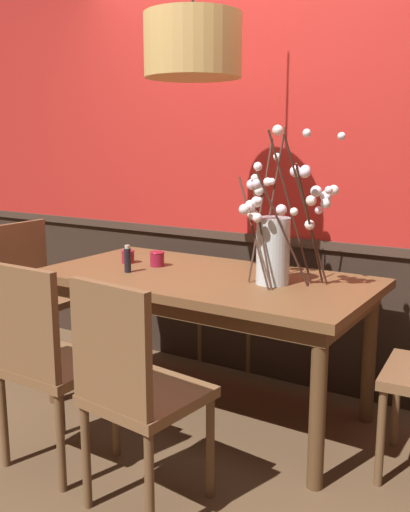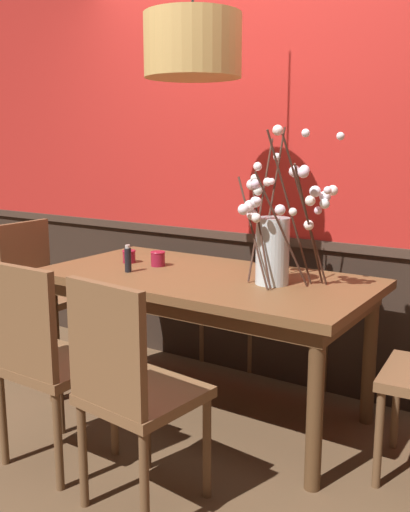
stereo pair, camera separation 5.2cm
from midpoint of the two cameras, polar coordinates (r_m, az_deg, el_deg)
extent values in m
plane|color=brown|center=(3.30, 0.46, -14.98)|extent=(24.00, 24.00, 0.00)
cube|color=#2D2119|center=(3.68, 6.08, -5.07)|extent=(5.23, 0.12, 0.86)
cube|color=#3E2E24|center=(3.58, 6.15, 1.83)|extent=(5.23, 0.14, 0.05)
cube|color=#B2231E|center=(3.56, 6.58, 17.97)|extent=(5.23, 0.12, 2.05)
cube|color=brown|center=(3.05, 0.49, -2.31)|extent=(1.75, 0.90, 0.05)
cube|color=brown|center=(3.06, 0.48, -3.44)|extent=(1.64, 0.79, 0.08)
cylinder|color=brown|center=(3.39, -14.29, -8.04)|extent=(0.07, 0.07, 0.72)
cylinder|color=brown|center=(2.53, 11.39, -14.65)|extent=(0.07, 0.07, 0.72)
cylinder|color=brown|center=(3.88, -6.42, -5.29)|extent=(0.07, 0.07, 0.72)
cylinder|color=brown|center=(3.16, 16.38, -9.55)|extent=(0.07, 0.07, 0.72)
cube|color=brown|center=(3.68, 11.00, -5.00)|extent=(0.44, 0.45, 0.04)
cube|color=brown|center=(3.80, 12.43, -0.79)|extent=(0.39, 0.06, 0.44)
cylinder|color=brown|center=(3.53, 12.14, -9.75)|extent=(0.04, 0.04, 0.42)
cylinder|color=brown|center=(3.68, 7.09, -8.70)|extent=(0.04, 0.04, 0.42)
cylinder|color=brown|center=(3.84, 14.48, -8.10)|extent=(0.04, 0.04, 0.42)
cylinder|color=brown|center=(3.98, 9.75, -7.22)|extent=(0.04, 0.04, 0.42)
cube|color=brown|center=(2.74, -13.90, -10.37)|extent=(0.43, 0.41, 0.04)
cube|color=brown|center=(2.55, -17.19, -6.12)|extent=(0.40, 0.04, 0.47)
cylinder|color=brown|center=(3.06, -13.64, -12.92)|extent=(0.04, 0.04, 0.44)
cylinder|color=brown|center=(2.83, -8.44, -14.83)|extent=(0.04, 0.04, 0.44)
cylinder|color=brown|center=(2.87, -18.83, -14.95)|extent=(0.04, 0.04, 0.44)
cylinder|color=brown|center=(2.61, -13.71, -17.34)|extent=(0.04, 0.04, 0.44)
cube|color=brown|center=(3.92, -14.92, -4.12)|extent=(0.44, 0.43, 0.04)
cube|color=brown|center=(4.00, -17.01, -0.12)|extent=(0.04, 0.41, 0.47)
cylinder|color=brown|center=(3.98, -10.96, -7.25)|extent=(0.04, 0.04, 0.43)
cylinder|color=brown|center=(3.74, -14.87, -8.64)|extent=(0.04, 0.04, 0.43)
cylinder|color=brown|center=(4.23, -14.65, -6.28)|extent=(0.04, 0.04, 0.43)
cylinder|color=brown|center=(4.01, -18.51, -7.49)|extent=(0.04, 0.04, 0.43)
cylinder|color=brown|center=(2.67, 17.30, -16.89)|extent=(0.04, 0.04, 0.44)
cylinder|color=brown|center=(3.01, 18.79, -13.71)|extent=(0.04, 0.04, 0.44)
cube|color=brown|center=(2.37, -5.35, -13.52)|extent=(0.45, 0.46, 0.04)
cube|color=brown|center=(2.15, -9.07, -8.82)|extent=(0.39, 0.07, 0.47)
cylinder|color=brown|center=(2.70, -5.21, -16.01)|extent=(0.04, 0.04, 0.44)
cylinder|color=brown|center=(2.50, 0.82, -18.36)|extent=(0.04, 0.04, 0.44)
cylinder|color=brown|center=(2.49, -11.34, -18.73)|extent=(0.04, 0.04, 0.44)
cylinder|color=brown|center=(2.27, -5.29, -21.79)|extent=(0.04, 0.04, 0.44)
cube|color=brown|center=(3.89, 3.75, -3.77)|extent=(0.43, 0.41, 0.04)
cube|color=brown|center=(3.99, 5.06, 0.21)|extent=(0.41, 0.04, 0.45)
cylinder|color=brown|center=(3.73, 4.92, -8.27)|extent=(0.04, 0.04, 0.43)
cylinder|color=brown|center=(3.90, 0.09, -7.33)|extent=(0.04, 0.04, 0.43)
cylinder|color=brown|center=(4.02, 7.22, -6.87)|extent=(0.04, 0.04, 0.43)
cylinder|color=brown|center=(4.18, 2.64, -6.07)|extent=(0.04, 0.04, 0.43)
cylinder|color=silver|center=(2.85, 7.19, 0.49)|extent=(0.17, 0.17, 0.33)
cylinder|color=silver|center=(2.87, 7.13, -1.96)|extent=(0.15, 0.15, 0.07)
cylinder|color=#472D23|center=(2.73, 8.14, 2.48)|extent=(0.18, 0.24, 0.56)
sphere|color=white|center=(2.66, 9.22, 4.32)|extent=(0.04, 0.04, 0.04)
sphere|color=white|center=(2.57, 10.26, 8.11)|extent=(0.05, 0.05, 0.05)
sphere|color=white|center=(2.66, 7.97, 4.53)|extent=(0.05, 0.05, 0.05)
cylinder|color=#472D23|center=(2.72, 10.41, 4.17)|extent=(0.13, 0.31, 0.72)
sphere|color=white|center=(2.72, 10.88, 5.37)|extent=(0.05, 0.05, 0.05)
sphere|color=white|center=(2.61, 13.78, 11.41)|extent=(0.04, 0.04, 0.04)
sphere|color=white|center=(2.67, 11.36, 6.26)|extent=(0.05, 0.05, 0.05)
cylinder|color=#472D23|center=(2.89, 5.99, 4.50)|extent=(0.04, 0.18, 0.70)
sphere|color=white|center=(2.90, 5.88, 6.50)|extent=(0.04, 0.04, 0.04)
sphere|color=white|center=(2.90, 5.73, 8.78)|extent=(0.04, 0.04, 0.04)
sphere|color=white|center=(2.90, 5.15, 7.03)|extent=(0.05, 0.05, 0.05)
sphere|color=white|center=(2.88, 5.69, 7.04)|extent=(0.04, 0.04, 0.04)
sphere|color=white|center=(2.89, 5.43, 7.64)|extent=(0.04, 0.04, 0.04)
cylinder|color=#472D23|center=(2.75, 8.89, 4.48)|extent=(0.14, 0.26, 0.74)
sphere|color=white|center=(2.66, 10.34, 8.33)|extent=(0.05, 0.05, 0.05)
sphere|color=white|center=(2.69, 9.39, 8.23)|extent=(0.05, 0.05, 0.05)
sphere|color=white|center=(2.64, 10.47, 11.84)|extent=(0.04, 0.04, 0.04)
cylinder|color=#472D23|center=(2.89, 7.06, 5.02)|extent=(0.12, 0.05, 0.76)
sphere|color=white|center=(2.90, 6.69, 7.27)|extent=(0.04, 0.04, 0.04)
sphere|color=white|center=(2.97, 7.70, 12.19)|extent=(0.05, 0.05, 0.05)
sphere|color=white|center=(2.93, 7.62, 9.68)|extent=(0.04, 0.04, 0.04)
sphere|color=white|center=(2.87, 7.11, 7.31)|extent=(0.03, 0.03, 0.03)
cylinder|color=#472D23|center=(2.74, 6.07, 2.11)|extent=(0.14, 0.04, 0.51)
sphere|color=white|center=(2.70, 5.53, 7.09)|extent=(0.04, 0.04, 0.04)
sphere|color=white|center=(2.70, 5.62, 3.75)|extent=(0.05, 0.05, 0.05)
sphere|color=white|center=(2.71, 5.54, 5.32)|extent=(0.05, 0.05, 0.05)
sphere|color=white|center=(2.71, 5.80, 6.41)|extent=(0.04, 0.04, 0.04)
sphere|color=white|center=(2.66, 5.76, 5.44)|extent=(0.03, 0.03, 0.03)
cylinder|color=#472D23|center=(2.77, 5.27, 2.32)|extent=(0.21, 0.07, 0.52)
sphere|color=white|center=(2.75, 5.22, 4.10)|extent=(0.05, 0.05, 0.05)
sphere|color=white|center=(2.73, 4.95, 4.96)|extent=(0.05, 0.05, 0.05)
sphere|color=white|center=(2.69, 4.34, 4.58)|extent=(0.05, 0.05, 0.05)
cylinder|color=#472D23|center=(2.72, 10.76, 2.79)|extent=(0.03, 0.34, 0.60)
sphere|color=white|center=(2.72, 11.62, 4.43)|extent=(0.04, 0.04, 0.04)
sphere|color=white|center=(2.67, 13.03, 6.32)|extent=(0.05, 0.05, 0.05)
sphere|color=white|center=(2.63, 12.56, 6.34)|extent=(0.04, 0.04, 0.04)
sphere|color=white|center=(2.71, 12.29, 5.75)|extent=(0.05, 0.05, 0.05)
sphere|color=white|center=(2.73, 10.73, 3.01)|extent=(0.05, 0.05, 0.05)
sphere|color=white|center=(2.67, 12.26, 5.06)|extent=(0.05, 0.05, 0.05)
cylinder|color=maroon|center=(3.37, -7.06, -0.05)|extent=(0.07, 0.07, 0.07)
torus|color=#A81B37|center=(3.37, -7.07, 0.50)|extent=(0.08, 0.08, 0.01)
cylinder|color=silver|center=(3.38, -7.06, -0.23)|extent=(0.05, 0.05, 0.04)
cylinder|color=maroon|center=(3.26, -4.21, -0.28)|extent=(0.08, 0.08, 0.08)
torus|color=#A81B37|center=(3.26, -4.22, 0.38)|extent=(0.08, 0.08, 0.01)
cylinder|color=silver|center=(3.27, -4.21, -0.49)|extent=(0.06, 0.06, 0.04)
cylinder|color=black|center=(3.13, -7.14, -0.41)|extent=(0.04, 0.04, 0.13)
cylinder|color=beige|center=(3.11, -7.17, 0.93)|extent=(0.03, 0.03, 0.02)
cylinder|color=tan|center=(2.95, -0.68, 19.99)|extent=(0.47, 0.47, 0.29)
sphere|color=#F9EAB7|center=(2.94, -0.68, 19.14)|extent=(0.14, 0.14, 0.14)
camera|label=1|loc=(0.03, -89.51, 0.10)|focal=40.56mm
camera|label=2|loc=(0.03, 90.49, -0.10)|focal=40.56mm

